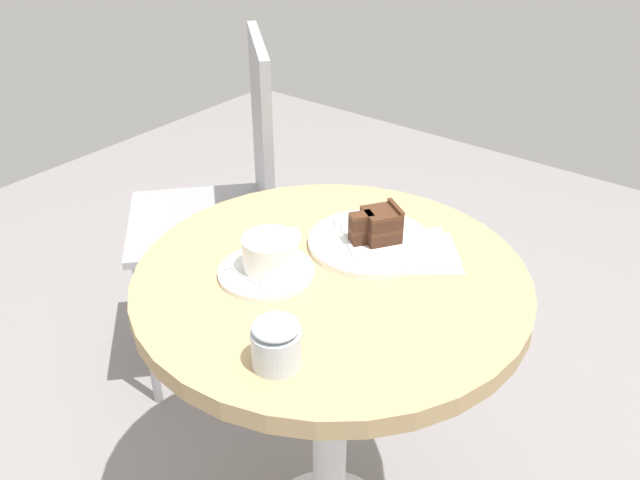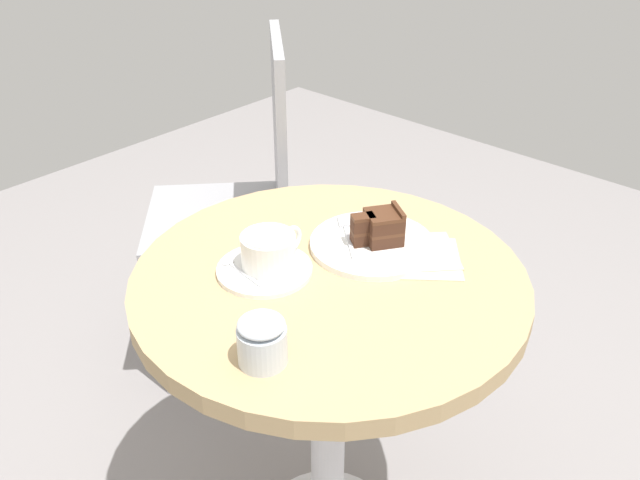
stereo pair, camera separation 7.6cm
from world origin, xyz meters
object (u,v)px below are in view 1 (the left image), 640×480
Objects in this scene: fork at (344,231)px; cafe_chair at (232,189)px; cake_slice at (378,225)px; napkin at (419,251)px; coffee_cup at (271,252)px; teaspoon at (239,272)px; sugar_pot at (276,343)px; saucer at (266,272)px; cake_plate at (370,242)px.

cafe_chair reaches higher than fork.
cake_slice is 0.49× the size of napkin.
fork is 0.59× the size of napkin.
coffee_cup is 0.28m from napkin.
cafe_chair is (0.44, 0.46, -0.16)m from teaspoon.
sugar_pot is (-0.36, -0.07, -0.00)m from cake_slice.
saucer is at bearing 3.21° from cafe_chair.
cake_slice is (0.24, -0.13, 0.03)m from teaspoon.
napkin is at bearing -71.38° from cake_slice.
teaspoon is 0.33m from napkin.
cake_slice reaches higher than cake_plate.
saucer is 0.73× the size of cake_plate.
napkin is at bearing -67.66° from cake_plate.
saucer is at bearing 153.15° from coffee_cup.
cake_slice reaches higher than coffee_cup.
teaspoon is 0.23m from sugar_pot.
cake_slice is 0.37m from sugar_pot.
saucer reaches higher than napkin.
cake_plate is at bearing -110.31° from teaspoon.
napkin is 0.39m from sugar_pot.
saucer is 0.19m from fork.
teaspoon is 1.39× the size of sugar_pot.
saucer is 2.15× the size of sugar_pot.
coffee_cup reaches higher than fork.
cake_plate is at bearing 12.38° from sugar_pot.
coffee_cup is 1.29× the size of cake_slice.
sugar_pot is (-0.17, -0.16, -0.00)m from coffee_cup.
sugar_pot is at bearing -134.30° from saucer.
coffee_cup is 0.21m from cake_slice.
napkin is at bearing 27.63° from cafe_chair.
coffee_cup is 0.63× the size of napkin.
saucer is 0.04m from coffee_cup.
cake_plate is 0.36m from sugar_pot.
fork is at bearing 97.91° from cake_plate.
saucer is at bearing 155.00° from cake_plate.
sugar_pot reaches higher than teaspoon.
fork is (-0.01, 0.06, 0.01)m from cake_plate.
fork is at bearing 104.72° from cake_slice.
sugar_pot is (-0.39, 0.01, 0.04)m from napkin.
cake_plate reaches higher than saucer.
cake_slice is at bearing -45.53° from cake_plate.
sugar_pot is (-0.34, -0.13, 0.02)m from fork.
saucer is 0.28m from napkin.
saucer is at bearing 142.53° from napkin.
cake_plate is 0.04m from cake_slice.
cake_slice reaches higher than teaspoon.
teaspoon is at bearing 151.68° from cake_slice.
coffee_cup is at bearing 153.81° from cake_slice.
sugar_pot is at bearing -167.62° from cake_plate.
cake_slice is 0.09m from napkin.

